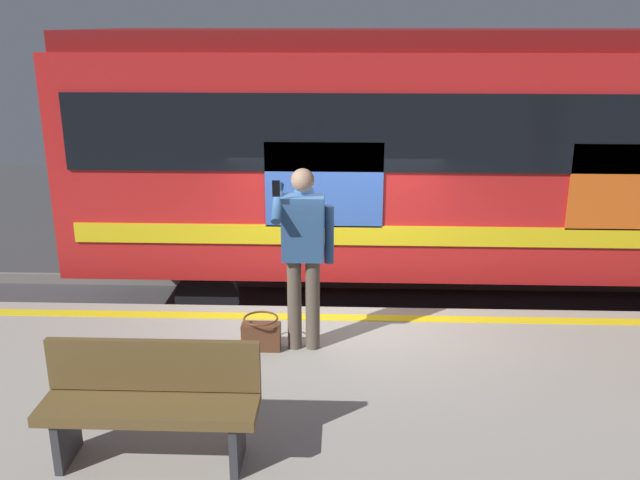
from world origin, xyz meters
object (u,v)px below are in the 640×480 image
train_carriage (457,144)px  passenger (303,244)px  handbag (261,334)px  bench (151,399)px

train_carriage → passenger: size_ratio=5.54×
train_carriage → handbag: size_ratio=26.41×
bench → passenger: bearing=-118.5°
train_carriage → bench: (2.92, 5.00, -1.04)m
handbag → train_carriage: bearing=-126.1°
handbag → bench: 1.92m
passenger → handbag: bearing=8.5°
train_carriage → bench: 5.88m
train_carriage → handbag: bearing=53.9°
passenger → handbag: size_ratio=4.76×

